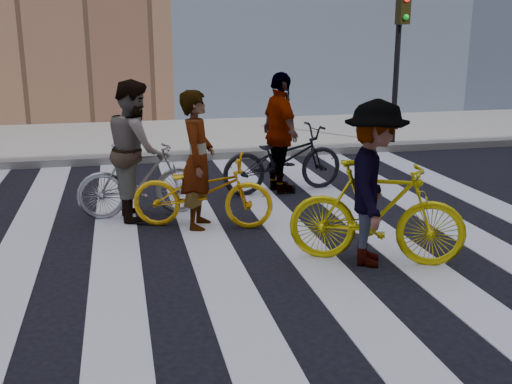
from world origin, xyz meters
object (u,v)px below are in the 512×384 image
object	(u,v)px
bike_yellow_left	(202,191)
rider_rear	(280,133)
rider_mid	(135,150)
bike_dark_rear	(283,159)
traffic_signal	(400,44)
bike_silver_mid	(141,180)
rider_left	(198,160)
rider_right	(374,184)
bike_yellow_right	(376,213)

from	to	relation	value
bike_yellow_left	rider_rear	distance (m)	2.17
rider_mid	bike_dark_rear	bearing A→B (deg)	-74.63
bike_yellow_left	rider_rear	bearing A→B (deg)	-26.16
traffic_signal	bike_silver_mid	distance (m)	7.09
bike_silver_mid	bike_dark_rear	distance (m)	2.44
bike_silver_mid	rider_mid	xyz separation A→B (m)	(-0.05, 0.00, 0.43)
bike_silver_mid	rider_left	world-z (taller)	rider_left
rider_right	bike_silver_mid	bearing A→B (deg)	70.14
bike_yellow_left	bike_yellow_right	xyz separation A→B (m)	(1.70, -1.70, 0.09)
rider_left	rider_rear	size ratio (longest dim) A/B	0.94
traffic_signal	rider_rear	distance (m)	4.76
bike_yellow_right	bike_dark_rear	world-z (taller)	bike_yellow_right
rider_left	rider_mid	distance (m)	1.02
rider_left	bike_yellow_left	bearing A→B (deg)	-72.10
traffic_signal	bike_dark_rear	distance (m)	4.86
traffic_signal	rider_rear	world-z (taller)	traffic_signal
bike_yellow_right	rider_left	world-z (taller)	rider_left
bike_yellow_left	rider_mid	world-z (taller)	rider_mid
bike_yellow_left	rider_left	xyz separation A→B (m)	(-0.05, 0.00, 0.42)
bike_yellow_right	rider_left	bearing A→B (deg)	70.38
rider_rear	traffic_signal	bearing A→B (deg)	-57.37
rider_left	rider_mid	xyz separation A→B (m)	(-0.77, 0.67, 0.05)
rider_right	rider_rear	xyz separation A→B (m)	(-0.18, 3.23, 0.05)
traffic_signal	rider_rear	xyz separation A→B (m)	(-3.44, -3.02, -1.32)
rider_left	rider_right	distance (m)	2.41
bike_dark_rear	bike_yellow_right	bearing A→B (deg)	174.50
bike_yellow_left	rider_mid	xyz separation A→B (m)	(-0.82, 0.67, 0.47)
bike_silver_mid	bike_yellow_right	size ratio (longest dim) A/B	0.90
bike_silver_mid	bike_dark_rear	xyz separation A→B (m)	(2.29, 0.85, 0.01)
bike_dark_rear	rider_mid	size ratio (longest dim) A/B	1.08
rider_left	rider_mid	bearing A→B (deg)	66.76
rider_right	rider_rear	bearing A→B (deg)	27.76
bike_yellow_right	rider_mid	size ratio (longest dim) A/B	1.01
bike_silver_mid	rider_rear	xyz separation A→B (m)	(2.24, 0.85, 0.44)
rider_mid	rider_rear	world-z (taller)	rider_rear
bike_yellow_right	rider_right	xyz separation A→B (m)	(-0.05, 0.00, 0.33)
bike_yellow_left	rider_left	size ratio (longest dim) A/B	1.03
bike_yellow_left	rider_rear	world-z (taller)	rider_rear
bike_yellow_right	bike_dark_rear	xyz separation A→B (m)	(-0.18, 3.23, -0.04)
bike_yellow_right	rider_mid	xyz separation A→B (m)	(-2.52, 2.38, 0.37)
bike_silver_mid	rider_right	world-z (taller)	rider_right
bike_yellow_right	bike_silver_mid	bearing A→B (deg)	70.72
bike_dark_rear	rider_right	world-z (taller)	rider_right
bike_silver_mid	rider_rear	size ratio (longest dim) A/B	0.91
rider_rear	rider_right	bearing A→B (deg)	174.50
rider_right	rider_rear	distance (m)	3.23
bike_yellow_right	rider_left	xyz separation A→B (m)	(-1.75, 1.70, 0.32)
bike_yellow_right	rider_mid	distance (m)	3.48
bike_yellow_right	rider_left	size ratio (longest dim) A/B	1.07
bike_yellow_right	rider_mid	world-z (taller)	rider_mid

